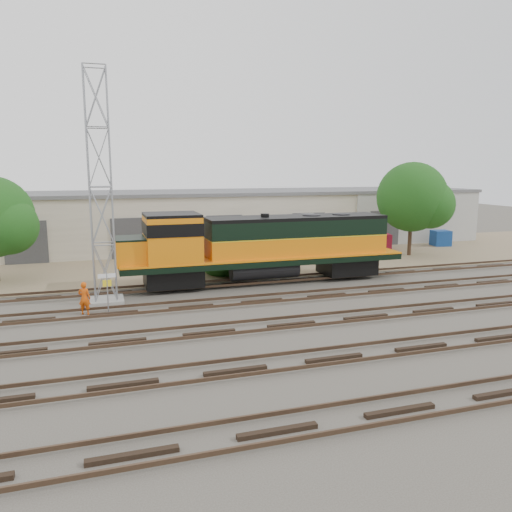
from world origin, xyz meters
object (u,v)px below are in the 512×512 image
object	(u,v)px
signal_tower	(101,191)
worker	(84,298)
semi_trailer	(262,234)
locomotive	(260,245)

from	to	relation	value
signal_tower	worker	world-z (taller)	signal_tower
worker	semi_trailer	xyz separation A→B (m)	(13.24, 11.00, 1.42)
locomotive	semi_trailer	xyz separation A→B (m)	(2.47, 7.02, -0.25)
locomotive	semi_trailer	world-z (taller)	locomotive
locomotive	semi_trailer	size ratio (longest dim) A/B	1.54
locomotive	signal_tower	size ratio (longest dim) A/B	1.46
semi_trailer	signal_tower	bearing A→B (deg)	-154.25
worker	semi_trailer	bearing A→B (deg)	-119.82
semi_trailer	locomotive	bearing A→B (deg)	-119.59
worker	signal_tower	bearing A→B (deg)	-96.05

